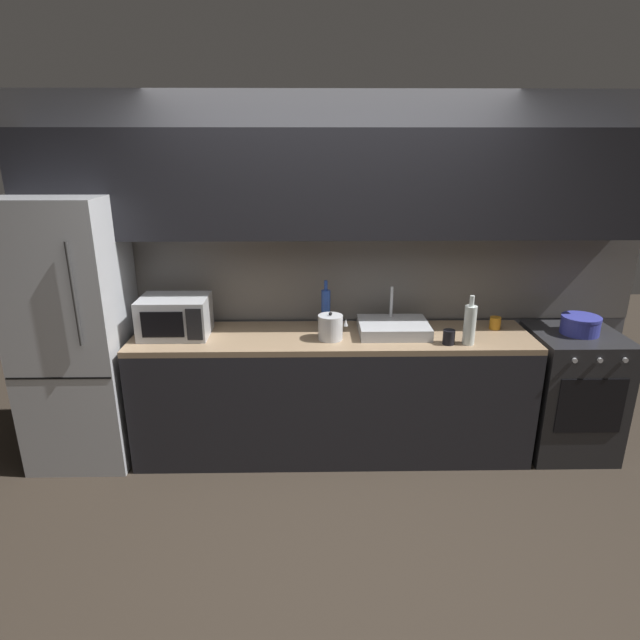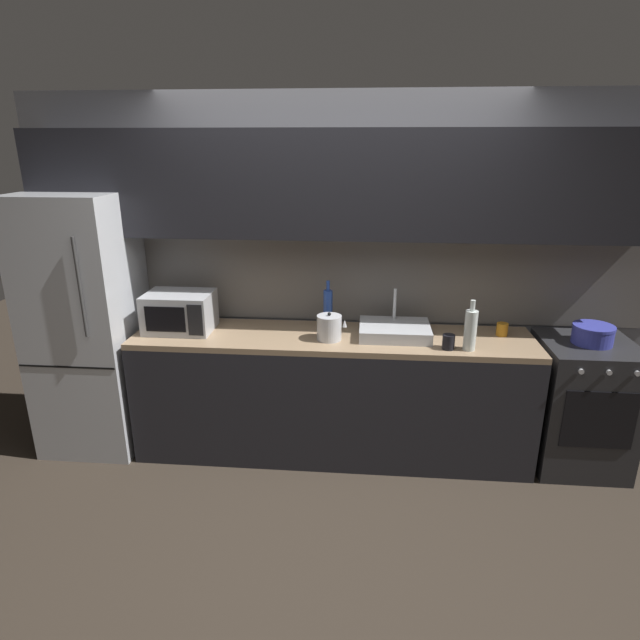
{
  "view_description": "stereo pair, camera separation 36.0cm",
  "coord_description": "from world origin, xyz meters",
  "px_view_note": "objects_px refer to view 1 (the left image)",
  "views": [
    {
      "loc": [
        -0.14,
        -2.51,
        2.17
      ],
      "look_at": [
        -0.09,
        0.9,
        1.01
      ],
      "focal_mm": 29.61,
      "sensor_mm": 36.0,
      "label": 1
    },
    {
      "loc": [
        0.22,
        -2.5,
        2.17
      ],
      "look_at": [
        -0.09,
        0.9,
        1.01
      ],
      "focal_mm": 29.61,
      "sensor_mm": 36.0,
      "label": 2
    }
  ],
  "objects_px": {
    "refrigerator": "(76,333)",
    "wine_bottle_clear": "(470,324)",
    "mug_amber": "(495,323)",
    "microwave": "(175,316)",
    "wine_bottle_blue": "(326,309)",
    "cooking_pot": "(580,325)",
    "kettle": "(331,327)",
    "mug_dark": "(449,337)",
    "oven_range": "(569,392)"
  },
  "relations": [
    {
      "from": "oven_range",
      "to": "wine_bottle_blue",
      "type": "xyz_separation_m",
      "value": [
        -1.76,
        0.14,
        0.6
      ]
    },
    {
      "from": "microwave",
      "to": "wine_bottle_blue",
      "type": "xyz_separation_m",
      "value": [
        1.03,
        0.12,
        0.01
      ]
    },
    {
      "from": "microwave",
      "to": "wine_bottle_blue",
      "type": "relative_size",
      "value": 1.31
    },
    {
      "from": "oven_range",
      "to": "mug_dark",
      "type": "xyz_separation_m",
      "value": [
        -0.96,
        -0.18,
        0.5
      ]
    },
    {
      "from": "refrigerator",
      "to": "kettle",
      "type": "distance_m",
      "value": 1.74
    },
    {
      "from": "refrigerator",
      "to": "oven_range",
      "type": "xyz_separation_m",
      "value": [
        3.47,
        -0.0,
        -0.48
      ]
    },
    {
      "from": "refrigerator",
      "to": "wine_bottle_clear",
      "type": "height_order",
      "value": "refrigerator"
    },
    {
      "from": "microwave",
      "to": "oven_range",
      "type": "bearing_deg",
      "value": -0.4
    },
    {
      "from": "kettle",
      "to": "wine_bottle_blue",
      "type": "bearing_deg",
      "value": 96.79
    },
    {
      "from": "wine_bottle_clear",
      "to": "cooking_pot",
      "type": "relative_size",
      "value": 1.26
    },
    {
      "from": "oven_range",
      "to": "cooking_pot",
      "type": "xyz_separation_m",
      "value": [
        0.0,
        0.0,
        0.51
      ]
    },
    {
      "from": "kettle",
      "to": "wine_bottle_clear",
      "type": "distance_m",
      "value": 0.91
    },
    {
      "from": "kettle",
      "to": "mug_amber",
      "type": "bearing_deg",
      "value": 8.71
    },
    {
      "from": "microwave",
      "to": "cooking_pot",
      "type": "distance_m",
      "value": 2.8
    },
    {
      "from": "oven_range",
      "to": "kettle",
      "type": "height_order",
      "value": "kettle"
    },
    {
      "from": "microwave",
      "to": "kettle",
      "type": "xyz_separation_m",
      "value": [
        1.06,
        -0.09,
        -0.05
      ]
    },
    {
      "from": "cooking_pot",
      "to": "kettle",
      "type": "bearing_deg",
      "value": -177.48
    },
    {
      "from": "microwave",
      "to": "mug_dark",
      "type": "relative_size",
      "value": 4.71
    },
    {
      "from": "refrigerator",
      "to": "wine_bottle_blue",
      "type": "relative_size",
      "value": 5.26
    },
    {
      "from": "oven_range",
      "to": "wine_bottle_blue",
      "type": "bearing_deg",
      "value": 175.35
    },
    {
      "from": "oven_range",
      "to": "wine_bottle_clear",
      "type": "bearing_deg",
      "value": -167.56
    },
    {
      "from": "refrigerator",
      "to": "mug_amber",
      "type": "bearing_deg",
      "value": 2.04
    },
    {
      "from": "wine_bottle_clear",
      "to": "mug_amber",
      "type": "distance_m",
      "value": 0.41
    },
    {
      "from": "cooking_pot",
      "to": "wine_bottle_clear",
      "type": "bearing_deg",
      "value": -167.51
    },
    {
      "from": "kettle",
      "to": "cooking_pot",
      "type": "relative_size",
      "value": 0.77
    },
    {
      "from": "refrigerator",
      "to": "wine_bottle_clear",
      "type": "bearing_deg",
      "value": -3.97
    },
    {
      "from": "microwave",
      "to": "mug_amber",
      "type": "height_order",
      "value": "microwave"
    },
    {
      "from": "wine_bottle_blue",
      "to": "cooking_pot",
      "type": "xyz_separation_m",
      "value": [
        1.76,
        -0.14,
        -0.08
      ]
    },
    {
      "from": "kettle",
      "to": "mug_amber",
      "type": "xyz_separation_m",
      "value": [
        1.18,
        0.18,
        -0.04
      ]
    },
    {
      "from": "kettle",
      "to": "mug_amber",
      "type": "distance_m",
      "value": 1.19
    },
    {
      "from": "mug_dark",
      "to": "wine_bottle_clear",
      "type": "bearing_deg",
      "value": 0.44
    },
    {
      "from": "microwave",
      "to": "mug_amber",
      "type": "relative_size",
      "value": 5.19
    },
    {
      "from": "kettle",
      "to": "wine_bottle_clear",
      "type": "xyz_separation_m",
      "value": [
        0.91,
        -0.11,
        0.05
      ]
    },
    {
      "from": "wine_bottle_clear",
      "to": "mug_amber",
      "type": "relative_size",
      "value": 3.74
    },
    {
      "from": "microwave",
      "to": "mug_amber",
      "type": "bearing_deg",
      "value": 2.19
    },
    {
      "from": "wine_bottle_blue",
      "to": "cooking_pot",
      "type": "relative_size",
      "value": 1.34
    },
    {
      "from": "wine_bottle_blue",
      "to": "cooking_pot",
      "type": "bearing_deg",
      "value": -4.6
    },
    {
      "from": "microwave",
      "to": "cooking_pot",
      "type": "relative_size",
      "value": 1.76
    },
    {
      "from": "mug_amber",
      "to": "wine_bottle_clear",
      "type": "bearing_deg",
      "value": -133.46
    },
    {
      "from": "wine_bottle_clear",
      "to": "mug_amber",
      "type": "xyz_separation_m",
      "value": [
        0.27,
        0.29,
        -0.09
      ]
    },
    {
      "from": "refrigerator",
      "to": "wine_bottle_clear",
      "type": "relative_size",
      "value": 5.59
    },
    {
      "from": "kettle",
      "to": "wine_bottle_clear",
      "type": "height_order",
      "value": "wine_bottle_clear"
    },
    {
      "from": "oven_range",
      "to": "mug_dark",
      "type": "distance_m",
      "value": 1.1
    },
    {
      "from": "wine_bottle_blue",
      "to": "mug_dark",
      "type": "relative_size",
      "value": 3.6
    },
    {
      "from": "wine_bottle_blue",
      "to": "mug_dark",
      "type": "bearing_deg",
      "value": -22.18
    },
    {
      "from": "oven_range",
      "to": "wine_bottle_clear",
      "type": "height_order",
      "value": "wine_bottle_clear"
    },
    {
      "from": "oven_range",
      "to": "microwave",
      "type": "distance_m",
      "value": 2.85
    },
    {
      "from": "refrigerator",
      "to": "microwave",
      "type": "height_order",
      "value": "refrigerator"
    },
    {
      "from": "oven_range",
      "to": "kettle",
      "type": "bearing_deg",
      "value": -177.52
    },
    {
      "from": "mug_dark",
      "to": "cooking_pot",
      "type": "xyz_separation_m",
      "value": [
        0.96,
        0.18,
        0.01
      ]
    }
  ]
}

